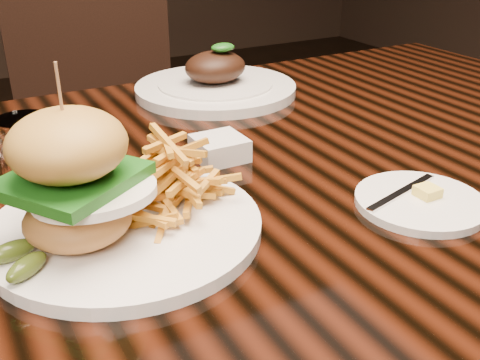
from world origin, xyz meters
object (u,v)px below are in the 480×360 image
dining_table (222,217)px  burger_plate (119,191)px  far_dish (216,84)px  chair_far (105,115)px

dining_table → burger_plate: size_ratio=5.46×
dining_table → far_dish: bearing=64.6°
burger_plate → far_dish: (0.31, 0.41, -0.03)m
burger_plate → chair_far: size_ratio=0.31×
dining_table → burger_plate: 0.24m
far_dish → burger_plate: bearing=-127.8°
burger_plate → chair_far: chair_far is taller
burger_plate → far_dish: size_ratio=0.97×
dining_table → far_dish: (0.15, 0.30, 0.09)m
dining_table → chair_far: bearing=84.8°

